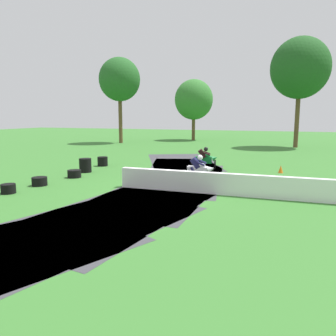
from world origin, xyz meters
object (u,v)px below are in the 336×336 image
Objects in this scene: tire_stack_mid_b at (40,181)px; tire_stack_extra_b at (103,161)px; tire_stack_far at (74,174)px; motorcycle_chase_green at (205,159)px; tire_stack_extra_a at (85,165)px; tire_stack_mid_a at (8,189)px; traffic_cone at (281,169)px; motorcycle_lead_white at (199,169)px.

tire_stack_extra_b is at bearing 94.76° from tire_stack_mid_b.
tire_stack_far is 4.13m from tire_stack_extra_b.
motorcycle_chase_green reaches higher than tire_stack_mid_b.
motorcycle_chase_green is 6.65m from tire_stack_extra_b.
tire_stack_extra_a is 2.46m from tire_stack_extra_b.
motorcycle_chase_green is 2.43× the size of tire_stack_mid_b.
tire_stack_mid_a is 5.64m from tire_stack_extra_a.
tire_stack_extra_a is 1.82× the size of traffic_cone.
traffic_cone is at bearing 27.93° from tire_stack_far.
tire_stack_mid_a is 4.03m from tire_stack_far.
tire_stack_extra_a reaches higher than traffic_cone.
tire_stack_mid_b is at bearing -153.64° from motorcycle_lead_white.
motorcycle_lead_white is 2.41× the size of tire_stack_mid_b.
tire_stack_mid_b is 2.30m from tire_stack_far.
tire_stack_extra_a is at bearing -151.36° from motorcycle_chase_green.
tire_stack_extra_a is at bearing 90.64° from tire_stack_mid_a.
tire_stack_mid_a is at bearing -138.23° from traffic_cone.
tire_stack_mid_a is at bearing -93.51° from tire_stack_mid_b.
tire_stack_mid_b is 0.87× the size of tire_stack_extra_a.
motorcycle_chase_green is 4.42m from traffic_cone.
motorcycle_chase_green is 10.93m from tire_stack_mid_a.
tire_stack_far is (-5.78, -5.01, -0.46)m from motorcycle_chase_green.
tire_stack_extra_a is at bearing -160.44° from traffic_cone.
tire_stack_far is 1.69m from tire_stack_extra_a.
tire_stack_mid_b is 12.94m from traffic_cone.
motorcycle_chase_green is at bearing 100.70° from motorcycle_lead_white.
tire_stack_mid_b is (0.11, 1.72, 0.00)m from tire_stack_mid_a.
tire_stack_far is at bearing 83.52° from tire_stack_mid_b.
tire_stack_extra_a is (-0.06, 5.64, 0.20)m from tire_stack_mid_a.
traffic_cone is at bearing 6.95° from tire_stack_extra_b.
tire_stack_extra_b is at bearing 157.83° from motorcycle_lead_white.
traffic_cone reaches higher than tire_stack_mid_b.
tire_stack_mid_a and tire_stack_far have the same top height.
motorcycle_lead_white is 6.98m from tire_stack_extra_a.
traffic_cone is (10.16, 5.39, 0.02)m from tire_stack_far.
motorcycle_chase_green is 7.08m from tire_stack_extra_a.
tire_stack_far is at bearing -170.67° from motorcycle_lead_white.
tire_stack_far is 11.50m from traffic_cone.
motorcycle_lead_white is 0.99× the size of motorcycle_chase_green.
tire_stack_mid_b is at bearing -87.53° from tire_stack_extra_a.
tire_stack_mid_b is 6.36m from tire_stack_extra_b.
tire_stack_mid_a is 1.73m from tire_stack_mid_b.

